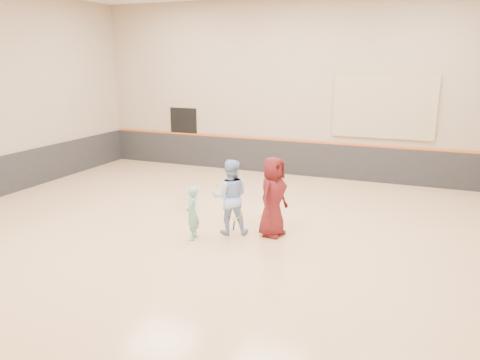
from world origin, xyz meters
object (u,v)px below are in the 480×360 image
at_px(girl, 192,213).
at_px(young_man, 273,197).
at_px(spare_racket, 263,214).
at_px(instructor, 230,197).

bearing_deg(girl, young_man, 103.80).
bearing_deg(spare_racket, instructor, -102.56).
bearing_deg(instructor, girl, 24.19).
xyz_separation_m(girl, young_man, (1.60, 0.92, 0.32)).
relative_size(girl, young_man, 0.66).
height_order(girl, young_man, young_man).
bearing_deg(instructor, young_man, 171.49).
height_order(young_man, spare_racket, young_man).
bearing_deg(girl, spare_racket, 139.45).
bearing_deg(young_man, instructor, 116.87).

